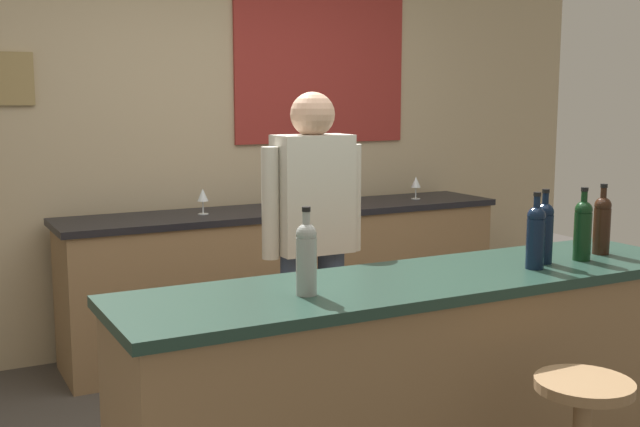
# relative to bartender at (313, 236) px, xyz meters

# --- Properties ---
(back_wall) EXTENTS (6.00, 0.09, 2.80)m
(back_wall) POSITION_rel_bartender_xyz_m (0.04, 1.55, 0.48)
(back_wall) COLOR tan
(back_wall) RESTS_ON ground_plane
(bar_counter) EXTENTS (2.41, 0.60, 0.92)m
(bar_counter) POSITION_rel_bartender_xyz_m (0.03, -0.88, -0.47)
(bar_counter) COLOR olive
(bar_counter) RESTS_ON ground_plane
(side_counter) EXTENTS (2.88, 0.56, 0.90)m
(side_counter) POSITION_rel_bartender_xyz_m (0.43, 1.17, -0.48)
(side_counter) COLOR olive
(side_counter) RESTS_ON ground_plane
(bartender) EXTENTS (0.52, 0.21, 1.62)m
(bartender) POSITION_rel_bartender_xyz_m (0.00, 0.00, 0.00)
(bartender) COLOR #384766
(bartender) RESTS_ON ground_plane
(wine_bottle_a) EXTENTS (0.07, 0.07, 0.31)m
(wine_bottle_a) POSITION_rel_bartender_xyz_m (-0.50, -0.92, 0.12)
(wine_bottle_a) COLOR #999E99
(wine_bottle_a) RESTS_ON bar_counter
(wine_bottle_b) EXTENTS (0.07, 0.07, 0.31)m
(wine_bottle_b) POSITION_rel_bartender_xyz_m (0.49, -0.97, 0.12)
(wine_bottle_b) COLOR black
(wine_bottle_b) RESTS_ON bar_counter
(wine_bottle_c) EXTENTS (0.07, 0.07, 0.31)m
(wine_bottle_c) POSITION_rel_bartender_xyz_m (0.59, -0.91, 0.12)
(wine_bottle_c) COLOR black
(wine_bottle_c) RESTS_ON bar_counter
(wine_bottle_d) EXTENTS (0.07, 0.07, 0.31)m
(wine_bottle_d) POSITION_rel_bartender_xyz_m (0.78, -0.94, 0.12)
(wine_bottle_d) COLOR black
(wine_bottle_d) RESTS_ON bar_counter
(wine_bottle_e) EXTENTS (0.07, 0.07, 0.31)m
(wine_bottle_e) POSITION_rel_bartender_xyz_m (0.95, -0.88, 0.12)
(wine_bottle_e) COLOR black
(wine_bottle_e) RESTS_ON bar_counter
(wine_glass_a) EXTENTS (0.07, 0.07, 0.16)m
(wine_glass_a) POSITION_rel_bartender_xyz_m (-0.14, 1.16, 0.07)
(wine_glass_a) COLOR silver
(wine_glass_a) RESTS_ON side_counter
(wine_glass_b) EXTENTS (0.07, 0.07, 0.16)m
(wine_glass_b) POSITION_rel_bartender_xyz_m (1.40, 1.16, 0.07)
(wine_glass_b) COLOR silver
(wine_glass_b) RESTS_ON side_counter
(coffee_mug) EXTENTS (0.12, 0.08, 0.09)m
(coffee_mug) POSITION_rel_bartender_xyz_m (0.36, 1.21, 0.01)
(coffee_mug) COLOR silver
(coffee_mug) RESTS_ON side_counter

